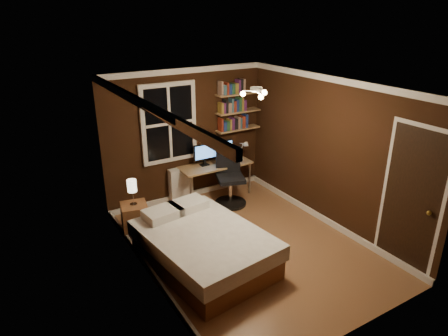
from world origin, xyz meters
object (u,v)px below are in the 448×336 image
monitor_left (204,155)px  monitor_right (223,151)px  nightstand (135,219)px  radiator (181,185)px  bed (203,247)px  office_chair (230,183)px  desk_lamp (243,150)px  bedside_lamp (132,192)px  desk (215,167)px

monitor_left → monitor_right: 0.41m
nightstand → monitor_right: (2.03, 0.59, 0.63)m
radiator → monitor_right: (0.88, -0.10, 0.55)m
bed → office_chair: size_ratio=1.98×
radiator → monitor_left: size_ratio=1.51×
monitor_right → desk_lamp: 0.40m
bed → radiator: 2.13m
radiator → monitor_left: bearing=-11.7°
bed → radiator: size_ratio=3.16×
monitor_left → monitor_right: size_ratio=1.00×
bedside_lamp → desk: 1.90m
office_chair → monitor_left: bearing=140.0°
desk → radiator: bearing=165.9°
monitor_right → desk_lamp: size_ratio=1.01×
radiator → monitor_right: monitor_right is taller
radiator → monitor_right: bearing=-6.3°
desk_lamp → desk: bearing=167.8°
bedside_lamp → radiator: bedside_lamp is taller
desk_lamp → bed: bearing=-136.5°
monitor_right → office_chair: bearing=-105.0°
bed → desk_lamp: desk_lamp is taller
bedside_lamp → monitor_right: 2.12m
radiator → desk: (0.67, -0.17, 0.28)m
bedside_lamp → office_chair: size_ratio=0.40×
monitor_left → office_chair: bearing=-59.0°
nightstand → office_chair: bearing=15.0°
nightstand → bedside_lamp: bedside_lamp is taller
nightstand → monitor_left: monitor_left is taller
nightstand → monitor_right: monitor_right is taller
monitor_left → office_chair: 0.72m
nightstand → radiator: 1.35m
desk → monitor_left: monitor_left is taller
desk → office_chair: 0.45m
bed → nightstand: 1.46m
bed → office_chair: bearing=39.9°
bedside_lamp → radiator: size_ratio=0.65×
monitor_right → bed: bearing=-127.5°
monitor_left → nightstand: bearing=-160.1°
bedside_lamp → radiator: bearing=30.7°
desk → office_chair: size_ratio=1.33×
radiator → monitor_right: 1.04m
desk → monitor_left: 0.35m
radiator → desk_lamp: (1.23, -0.29, 0.56)m
radiator → monitor_left: (0.47, -0.10, 0.55)m
monitor_right → office_chair: monitor_right is taller
bed → monitor_right: monitor_right is taller
bed → monitor_left: bearing=53.6°
monitor_left → office_chair: size_ratio=0.42×
bed → monitor_left: (1.08, 1.94, 0.60)m
bedside_lamp → desk: bedside_lamp is taller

